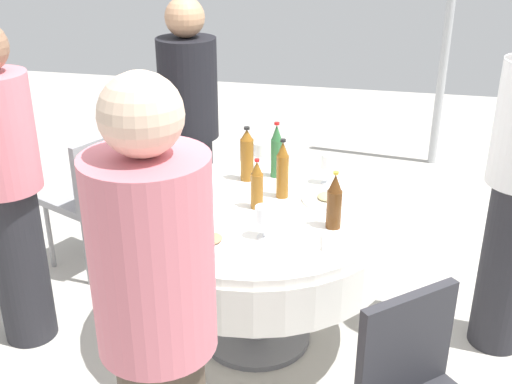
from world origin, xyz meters
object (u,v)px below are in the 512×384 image
plate_west (212,242)px  person_far (159,346)px  wine_glass_mid (264,216)px  bottle_green_far (276,152)px  plate_right (216,189)px  bottle_amber_inner (283,170)px  chair_rear (93,191)px  wine_glass_rear (164,164)px  wine_glass_north (196,192)px  bottle_amber_north (247,155)px  plate_left (327,199)px  person_mid (6,186)px  wine_glass_east (259,151)px  dining_table (256,237)px  bottle_amber_south (257,186)px  wine_glass_right (328,163)px  bottle_brown_mid (334,202)px  person_south (190,131)px

plate_west → person_far: bearing=-173.7°
wine_glass_mid → bottle_green_far: bearing=6.0°
bottle_green_far → plate_right: (-0.25, 0.26, -0.13)m
bottle_amber_inner → chair_rear: size_ratio=0.35×
bottle_amber_inner → wine_glass_rear: bearing=88.1°
wine_glass_mid → wine_glass_north: wine_glass_mid is taller
bottle_amber_north → plate_right: (-0.17, 0.12, -0.13)m
plate_left → person_mid: size_ratio=0.15×
bottle_amber_north → plate_west: size_ratio=1.26×
wine_glass_mid → wine_glass_east: bearing=13.5°
dining_table → person_far: size_ratio=0.76×
bottle_amber_south → plate_west: bearing=163.9°
bottle_amber_south → wine_glass_mid: 0.30m
wine_glass_right → wine_glass_mid: bearing=162.4°
bottle_amber_inner → wine_glass_rear: 0.62m
bottle_brown_mid → person_south: bearing=47.9°
bottle_green_far → person_south: person_south is taller
bottle_amber_north → wine_glass_east: (0.17, -0.03, -0.04)m
bottle_amber_inner → wine_glass_mid: size_ratio=2.04×
bottle_amber_north → bottle_green_far: bearing=-61.3°
bottle_amber_south → person_far: bearing=179.3°
bottle_green_far → bottle_amber_north: bearing=118.7°
wine_glass_rear → person_far: (-1.43, -0.51, 0.04)m
person_south → person_mid: bearing=-158.6°
bottle_amber_south → wine_glass_right: bearing=-39.5°
bottle_amber_inner → wine_glass_north: 0.44m
bottle_green_far → chair_rear: (0.06, 1.10, -0.36)m
wine_glass_rear → chair_rear: (0.29, 0.56, -0.33)m
bottle_brown_mid → person_south: person_south is taller
bottle_brown_mid → bottle_amber_north: bearing=48.4°
wine_glass_mid → person_far: 0.99m
dining_table → bottle_brown_mid: bearing=-105.5°
wine_glass_rear → plate_west: 0.70m
wine_glass_north → plate_right: bearing=-5.7°
bottle_amber_north → plate_west: bearing=-179.3°
bottle_green_far → person_south: bearing=60.5°
wine_glass_mid → plate_right: bearing=37.9°
wine_glass_right → person_mid: person_mid is taller
person_far → dining_table: bearing=-90.0°
bottle_amber_inner → bottle_brown_mid: bottle_amber_inner is taller
dining_table → bottle_amber_south: bottle_amber_south is taller
wine_glass_right → plate_left: size_ratio=0.67×
wine_glass_north → wine_glass_right: bearing=-50.3°
wine_glass_east → person_south: (0.24, 0.47, 0.00)m
wine_glass_north → person_mid: (-0.14, 0.89, 0.01)m
dining_table → bottle_amber_inner: (0.17, -0.10, 0.29)m
bottle_amber_inner → bottle_amber_north: 0.28m
dining_table → bottle_amber_inner: bearing=-30.2°
bottle_amber_north → wine_glass_north: bearing=161.1°
bottle_amber_south → plate_west: bottle_amber_south is taller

